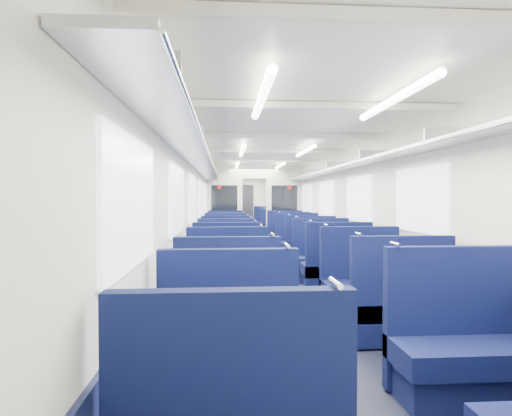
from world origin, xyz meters
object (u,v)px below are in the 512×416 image
Objects in this scene: seat_22 at (226,229)px; seat_26 at (226,225)px; bulkhead at (254,205)px; seat_21 at (276,231)px; end_door at (245,208)px; seat_14 at (226,246)px; seat_19 at (285,237)px; seat_4 at (228,312)px; seat_7 at (363,287)px; seat_15 at (298,245)px; seat_27 at (266,224)px; seat_10 at (227,262)px; seat_24 at (226,226)px; seat_8 at (227,271)px; seat_9 at (336,270)px; seat_17 at (291,240)px; seat_6 at (227,289)px; seat_3 at (459,351)px; seat_11 at (322,261)px; seat_2 at (228,359)px; seat_5 at (396,309)px; seat_13 at (309,252)px; seat_18 at (226,237)px; seat_20 at (226,231)px; seat_25 at (269,226)px; seat_12 at (226,252)px; seat_16 at (226,241)px.

seat_22 and seat_26 have the same top height.
seat_21 is (0.83, 1.52, -0.89)m from bulkhead.
end_door is 1.79× the size of seat_14.
seat_22 is (-1.66, 3.25, 0.00)m from seat_19.
end_door is at bearing 86.79° from seat_4.
seat_7 is 1.00× the size of seat_15.
seat_7 and seat_27 have the same top height.
seat_10 is 9.11m from seat_24.
seat_9 is at bearing -1.39° from seat_8.
seat_17 is at bearing 76.34° from seat_4.
seat_9 is (1.66, 1.22, 0.00)m from seat_6.
seat_3 is 4.42m from seat_11.
seat_14 is at bearing 90.00° from seat_2.
bulkhead is at bearing -72.52° from seat_22.
seat_11 is at bearing -90.00° from seat_15.
seat_2 and seat_4 have the same top height.
seat_9 is (0.00, 2.30, 0.00)m from seat_5.
seat_13 is at bearing -90.00° from seat_15.
seat_20 is (0.00, 2.00, 0.00)m from seat_18.
seat_25 is (1.66, 9.14, 0.00)m from seat_10.
seat_6 is 1.00× the size of seat_13.
seat_17 is at bearing -62.79° from seat_20.
seat_26 is (0.00, 3.29, 0.00)m from seat_20.
seat_6 is at bearing -90.00° from seat_26.
seat_19 is at bearing -90.00° from seat_25.
end_door is 10.32m from seat_12.
seat_26 is at bearing 90.00° from seat_12.
seat_8 and seat_26 have the same top height.
seat_9 and seat_20 have the same top height.
seat_21 is (0.00, 10.00, 0.00)m from seat_5.
seat_12 is (-1.66, 1.31, 0.00)m from seat_11.
seat_4 is 3.23m from seat_10.
seat_15 is 2.07m from seat_19.
seat_13 is 7.96m from seat_25.
seat_11 is 7.03m from seat_20.
seat_7 is at bearing -81.66° from seat_24.
seat_5 and seat_12 have the same top height.
seat_16 is at bearing 90.00° from seat_10.
seat_9 is (1.66, -0.04, 0.00)m from seat_8.
bulkhead is 2.12m from seat_16.
bulkhead is 2.90m from seat_22.
seat_25 is at bearing -71.20° from end_door.
seat_18 is at bearing 172.15° from seat_19.
seat_3 is 1.00× the size of seat_22.
seat_3 is 2.04m from seat_4.
end_door is 9.14m from seat_14.
seat_18 is at bearing -131.00° from seat_21.
seat_11 is at bearing -85.90° from end_door.
seat_14 is at bearing -90.00° from seat_26.
seat_6 and seat_18 have the same top height.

